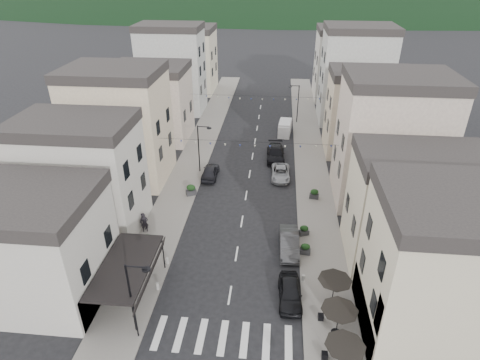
# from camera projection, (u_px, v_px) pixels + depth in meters

# --- Properties ---
(sidewalk_left) EXTENTS (4.00, 76.00, 0.12)m
(sidewalk_left) POSITION_uv_depth(u_px,v_px,m) (198.00, 150.00, 54.30)
(sidewalk_left) COLOR slate
(sidewalk_left) RESTS_ON ground
(sidewalk_right) EXTENTS (4.00, 76.00, 0.12)m
(sidewalk_right) POSITION_uv_depth(u_px,v_px,m) (310.00, 155.00, 53.02)
(sidewalk_right) COLOR slate
(sidewalk_right) RESTS_ON ground
(boutique_building) EXTENTS (12.00, 8.00, 8.00)m
(boutique_building) POSITION_uv_depth(u_px,v_px,m) (19.00, 250.00, 29.58)
(boutique_building) COLOR beige
(boutique_building) RESTS_ON ground
(bistro_building) EXTENTS (10.00, 8.00, 10.00)m
(bistro_building) POSITION_uv_depth(u_px,v_px,m) (450.00, 277.00, 25.66)
(bistro_building) COLOR beige
(bistro_building) RESTS_ON ground
(boutique_awning) EXTENTS (3.77, 7.50, 3.28)m
(boutique_awning) POSITION_uv_depth(u_px,v_px,m) (129.00, 267.00, 29.31)
(boutique_awning) COLOR black
(boutique_awning) RESTS_ON ground
(buildings_row_left) EXTENTS (10.20, 54.16, 14.00)m
(buildings_row_left) POSITION_uv_depth(u_px,v_px,m) (155.00, 93.00, 56.96)
(buildings_row_left) COLOR beige
(buildings_row_left) RESTS_ON ground
(buildings_row_right) EXTENTS (10.20, 54.16, 14.50)m
(buildings_row_right) POSITION_uv_depth(u_px,v_px,m) (365.00, 100.00, 53.38)
(buildings_row_right) COLOR beige
(buildings_row_right) RESTS_ON ground
(cafe_terrace) EXTENTS (2.50, 8.10, 2.53)m
(cafe_terrace) POSITION_uv_depth(u_px,v_px,m) (339.00, 313.00, 26.48)
(cafe_terrace) COLOR black
(cafe_terrace) RESTS_ON ground
(streetlamp_left_near) EXTENTS (1.70, 0.56, 6.00)m
(streetlamp_left_near) POSITION_uv_depth(u_px,v_px,m) (134.00, 292.00, 26.29)
(streetlamp_left_near) COLOR black
(streetlamp_left_near) RESTS_ON ground
(streetlamp_left_far) EXTENTS (1.70, 0.56, 6.00)m
(streetlamp_left_far) POSITION_uv_depth(u_px,v_px,m) (201.00, 144.00, 47.17)
(streetlamp_left_far) COLOR black
(streetlamp_left_far) RESTS_ON ground
(streetlamp_right_far) EXTENTS (1.70, 0.56, 6.00)m
(streetlamp_right_far) POSITION_uv_depth(u_px,v_px,m) (296.00, 100.00, 61.84)
(streetlamp_right_far) COLOR black
(streetlamp_right_far) RESTS_ON ground
(bollards) EXTENTS (11.66, 10.26, 0.60)m
(bollards) POSITION_uv_depth(u_px,v_px,m) (229.00, 296.00, 30.43)
(bollards) COLOR gray
(bollards) RESTS_ON ground
(bunting_near) EXTENTS (19.00, 0.28, 0.62)m
(bunting_near) POSITION_uv_depth(u_px,v_px,m) (247.00, 145.00, 42.25)
(bunting_near) COLOR black
(bunting_near) RESTS_ON ground
(bunting_far) EXTENTS (19.00, 0.28, 0.62)m
(bunting_far) POSITION_uv_depth(u_px,v_px,m) (257.00, 98.00, 56.17)
(bunting_far) COLOR black
(bunting_far) RESTS_ON ground
(parked_car_a) EXTENTS (1.91, 4.37, 1.47)m
(parked_car_a) POSITION_uv_depth(u_px,v_px,m) (290.00, 292.00, 30.32)
(parked_car_a) COLOR black
(parked_car_a) RESTS_ON ground
(parked_car_b) EXTENTS (1.80, 4.81, 1.57)m
(parked_car_b) POSITION_uv_depth(u_px,v_px,m) (289.00, 243.00, 35.53)
(parked_car_b) COLOR #333336
(parked_car_b) RESTS_ON ground
(parked_car_c) EXTENTS (2.24, 4.68, 1.29)m
(parked_car_c) POSITION_uv_depth(u_px,v_px,m) (281.00, 173.00, 47.35)
(parked_car_c) COLOR #909298
(parked_car_c) RESTS_ON ground
(parked_car_d) EXTENTS (2.42, 5.57, 1.60)m
(parked_car_d) POSITION_uv_depth(u_px,v_px,m) (276.00, 154.00, 51.68)
(parked_car_d) COLOR black
(parked_car_d) RESTS_ON ground
(parked_car_e) EXTENTS (1.79, 4.39, 1.49)m
(parked_car_e) POSITION_uv_depth(u_px,v_px,m) (210.00, 172.00, 47.42)
(parked_car_e) COLOR black
(parked_car_e) RESTS_ON ground
(delivery_van) EXTENTS (2.06, 4.40, 2.05)m
(delivery_van) POSITION_uv_depth(u_px,v_px,m) (285.00, 128.00, 59.06)
(delivery_van) COLOR silver
(delivery_van) RESTS_ON ground
(pedestrian_a) EXTENTS (0.82, 0.68, 1.92)m
(pedestrian_a) POSITION_uv_depth(u_px,v_px,m) (145.00, 223.00, 37.70)
(pedestrian_a) COLOR black
(pedestrian_a) RESTS_ON sidewalk_left
(pedestrian_b) EXTENTS (1.04, 1.03, 1.70)m
(pedestrian_b) POSITION_uv_depth(u_px,v_px,m) (144.00, 221.00, 38.10)
(pedestrian_b) COLOR black
(pedestrian_b) RESTS_ON sidewalk_left
(planter_la) EXTENTS (1.18, 0.72, 1.27)m
(planter_la) POSITION_uv_depth(u_px,v_px,m) (148.00, 241.00, 35.87)
(planter_la) COLOR #29292B
(planter_la) RESTS_ON sidewalk_left
(planter_lb) EXTENTS (1.27, 1.01, 1.25)m
(planter_lb) POSITION_uv_depth(u_px,v_px,m) (191.00, 190.00, 43.75)
(planter_lb) COLOR #2B2A2D
(planter_lb) RESTS_ON sidewalk_left
(planter_ra) EXTENTS (0.97, 0.60, 1.04)m
(planter_ra) POSITION_uv_depth(u_px,v_px,m) (305.00, 249.00, 35.03)
(planter_ra) COLOR #323235
(planter_ra) RESTS_ON sidewalk_right
(planter_rb) EXTENTS (1.03, 0.80, 1.01)m
(planter_rb) POSITION_uv_depth(u_px,v_px,m) (304.00, 230.00, 37.44)
(planter_rb) COLOR #313133
(planter_rb) RESTS_ON sidewalk_right
(planter_rc) EXTENTS (1.05, 0.67, 1.10)m
(planter_rc) POSITION_uv_depth(u_px,v_px,m) (314.00, 194.00, 43.14)
(planter_rc) COLOR #29292B
(planter_rc) RESTS_ON sidewalk_right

